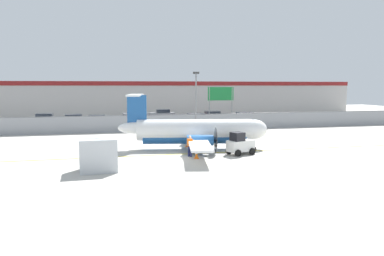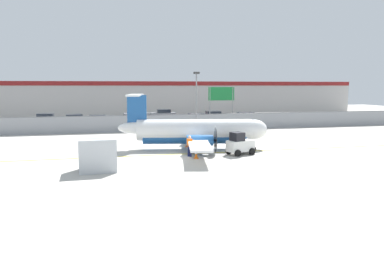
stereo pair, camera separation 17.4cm
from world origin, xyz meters
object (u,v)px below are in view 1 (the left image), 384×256
object	(u,v)px
parked_car_0	(45,119)
apron_light_pole	(196,97)
highway_sign	(221,97)
traffic_cone_far_right	(187,144)
parked_car_1	(74,120)
parked_car_7	(245,117)
traffic_cone_near_left	(196,155)
parked_car_6	(212,116)
traffic_cone_near_right	(203,143)
traffic_cone_far_left	(193,149)
baggage_tug	(240,144)
cargo_container	(98,155)
parked_car_4	(162,114)
ground_crew_worker	(190,145)
parked_car_5	(195,119)
parked_car_3	(136,115)
commuter_airplane	(197,131)
parked_car_2	(98,121)

from	to	relation	value
parked_car_0	apron_light_pole	size ratio (longest dim) A/B	0.58
highway_sign	parked_car_0	bearing A→B (deg)	159.11
traffic_cone_far_right	parked_car_1	xyz separation A→B (m)	(-11.48, 20.95, 0.58)
parked_car_7	highway_sign	bearing A→B (deg)	-143.66
traffic_cone_near_left	apron_light_pole	xyz separation A→B (m)	(3.59, 14.47, 3.99)
parked_car_6	traffic_cone_near_left	bearing A→B (deg)	70.75
traffic_cone_near_right	traffic_cone_far_left	distance (m)	3.39
baggage_tug	parked_car_6	distance (m)	28.23
traffic_cone_near_left	traffic_cone_far_left	bearing A→B (deg)	83.33
cargo_container	apron_light_pole	bearing A→B (deg)	54.97
cargo_container	parked_car_4	bearing A→B (deg)	72.42
ground_crew_worker	traffic_cone_far_right	distance (m)	4.79
ground_crew_worker	parked_car_7	size ratio (longest dim) A/B	0.39
parked_car_1	highway_sign	world-z (taller)	highway_sign
ground_crew_worker	traffic_cone_far_left	size ratio (longest dim) A/B	2.66
baggage_tug	apron_light_pole	xyz separation A→B (m)	(-0.34, 13.67, 3.45)
traffic_cone_near_left	traffic_cone_far_right	bearing A→B (deg)	84.65
parked_car_1	parked_car_4	distance (m)	15.90
parked_car_5	parked_car_6	size ratio (longest dim) A/B	1.04
parked_car_5	parked_car_7	xyz separation A→B (m)	(8.00, 0.74, 0.00)
apron_light_pole	traffic_cone_far_right	bearing A→B (deg)	-108.99
baggage_tug	highway_sign	distance (m)	20.12
parked_car_3	parked_car_6	bearing A→B (deg)	-35.64
commuter_airplane	highway_sign	bearing A→B (deg)	75.86
traffic_cone_near_right	parked_car_1	bearing A→B (deg)	121.68
parked_car_0	parked_car_3	world-z (taller)	same
parked_car_4	parked_car_1	bearing A→B (deg)	32.02
parked_car_1	parked_car_6	bearing A→B (deg)	-2.13
baggage_tug	parked_car_5	distance (m)	23.43
traffic_cone_near_left	traffic_cone_near_right	bearing A→B (deg)	69.88
traffic_cone_far_left	parked_car_2	distance (m)	23.41
highway_sign	commuter_airplane	bearing A→B (deg)	-114.66
parked_car_7	apron_light_pole	distance (m)	15.04
commuter_airplane	parked_car_0	distance (m)	29.73
baggage_tug	cargo_container	bearing A→B (deg)	178.82
traffic_cone_far_left	parked_car_4	world-z (taller)	parked_car_4
cargo_container	parked_car_0	bearing A→B (deg)	101.28
traffic_cone_near_right	apron_light_pole	world-z (taller)	apron_light_pole
parked_car_2	traffic_cone_far_left	bearing A→B (deg)	-69.53
parked_car_6	parked_car_7	distance (m)	5.54
traffic_cone_near_left	parked_car_3	world-z (taller)	parked_car_3
baggage_tug	traffic_cone_near_right	distance (m)	5.09
traffic_cone_far_left	traffic_cone_far_right	world-z (taller)	same
parked_car_0	parked_car_6	distance (m)	24.78
traffic_cone_far_right	parked_car_6	xyz separation A→B (m)	(9.13, 22.88, 0.58)
commuter_airplane	traffic_cone_near_right	bearing A→B (deg)	65.42
parked_car_4	apron_light_pole	size ratio (longest dim) A/B	0.58
cargo_container	apron_light_pole	world-z (taller)	apron_light_pole
traffic_cone_far_left	apron_light_pole	xyz separation A→B (m)	(3.29, 11.90, 3.99)
parked_car_4	parked_car_6	size ratio (longest dim) A/B	1.01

